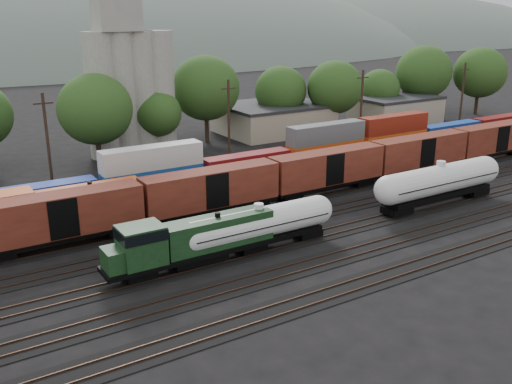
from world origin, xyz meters
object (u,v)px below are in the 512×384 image
tank_car_a (259,225)px  grain_silo (129,79)px  orange_locomotive (62,205)px  green_locomotive (188,241)px

tank_car_a → grain_silo: grain_silo is taller
tank_car_a → grain_silo: 42.06m
orange_locomotive → grain_silo: (17.08, 26.00, 8.79)m
tank_car_a → orange_locomotive: orange_locomotive is taller
orange_locomotive → grain_silo: size_ratio=0.59×
green_locomotive → orange_locomotive: size_ratio=0.95×
grain_silo → orange_locomotive: bearing=-123.3°
orange_locomotive → tank_car_a: bearing=-47.8°
orange_locomotive → grain_silo: 32.33m
tank_car_a → orange_locomotive: 20.26m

